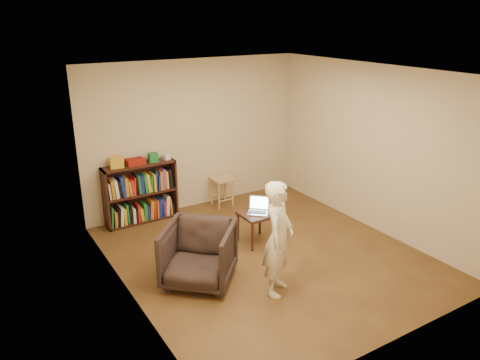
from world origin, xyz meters
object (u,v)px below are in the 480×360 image
bookshelf (141,196)px  person (278,238)px  armchair (199,254)px  side_table (256,218)px  laptop (258,209)px  stool (222,183)px

bookshelf → person: 3.01m
armchair → side_table: (1.24, 0.55, 0.00)m
side_table → armchair: bearing=-156.3°
side_table → laptop: size_ratio=1.15×
armchair → side_table: bearing=66.3°
bookshelf → side_table: (1.20, -1.67, -0.04)m
bookshelf → stool: (1.48, -0.12, -0.02)m
laptop → stool: bearing=123.6°
bookshelf → side_table: size_ratio=2.51×
armchair → person: 1.07m
stool → person: (-0.79, -2.80, 0.31)m
side_table → person: (-0.51, -1.25, 0.33)m
side_table → person: size_ratio=0.33×
bookshelf → armchair: (-0.04, -2.21, -0.04)m
laptop → person: (-0.56, -1.28, 0.20)m
bookshelf → armchair: bookshelf is taller
stool → laptop: (-0.23, -1.53, 0.11)m
stool → laptop: bearing=-98.6°
side_table → laptop: (0.05, 0.02, 0.13)m
person → stool: bearing=33.1°
laptop → bookshelf: bearing=169.4°
armchair → side_table: armchair is taller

